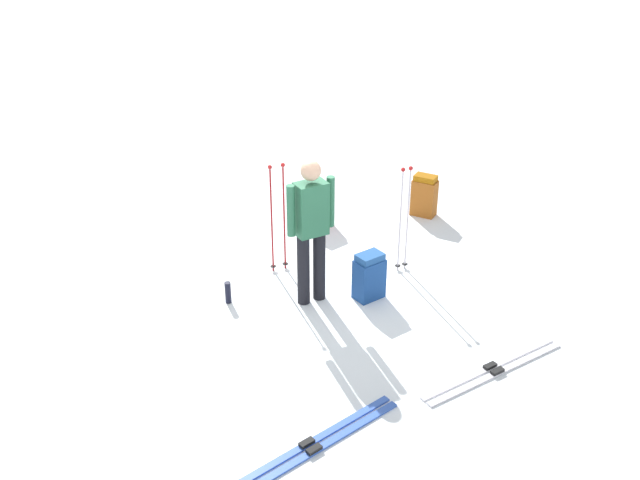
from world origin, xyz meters
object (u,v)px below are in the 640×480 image
object	(u,v)px
backpack_small_spare	(424,196)
thermos_bottle	(228,293)
ski_pair_far	(310,448)
backpack_bright	(316,205)
skier_standing	(311,225)
ski_pair_near	(493,370)
ski_poles_planted_near	(404,214)
backpack_large_dark	(369,276)
ski_poles_planted_far	(278,213)

from	to	relation	value
backpack_small_spare	thermos_bottle	bearing A→B (deg)	35.36
ski_pair_far	backpack_small_spare	distance (m)	4.87
backpack_bright	thermos_bottle	xyz separation A→B (m)	(1.24, 1.90, -0.14)
skier_standing	backpack_small_spare	xyz separation A→B (m)	(-1.82, -2.03, -0.66)
backpack_small_spare	thermos_bottle	world-z (taller)	backpack_small_spare
thermos_bottle	backpack_bright	bearing A→B (deg)	-123.06
skier_standing	ski_pair_near	size ratio (longest dim) A/B	1.03
skier_standing	backpack_small_spare	bearing A→B (deg)	-131.95
backpack_bright	backpack_small_spare	size ratio (longest dim) A/B	0.92
ski_poles_planted_near	thermos_bottle	bearing A→B (deg)	13.13
skier_standing	backpack_large_dark	bearing A→B (deg)	177.95
backpack_large_dark	backpack_small_spare	size ratio (longest dim) A/B	0.94
backpack_bright	ski_poles_planted_near	world-z (taller)	ski_poles_planted_near
ski_poles_planted_near	skier_standing	bearing A→B (deg)	25.49
backpack_large_dark	ski_poles_planted_far	distance (m)	1.33
ski_poles_planted_far	thermos_bottle	size ratio (longest dim) A/B	5.32
ski_poles_planted_far	ski_pair_near	bearing A→B (deg)	130.53
skier_standing	ski_poles_planted_far	size ratio (longest dim) A/B	1.23
backpack_large_dark	thermos_bottle	size ratio (longest dim) A/B	2.16
ski_pair_near	ski_poles_planted_near	distance (m)	2.25
ski_pair_near	skier_standing	bearing A→B (deg)	-43.17
skier_standing	backpack_bright	world-z (taller)	skier_standing
ski_pair_near	backpack_small_spare	distance (m)	3.57
ski_poles_planted_far	thermos_bottle	world-z (taller)	ski_poles_planted_far
thermos_bottle	ski_poles_planted_far	bearing A→B (deg)	-133.01
skier_standing	ski_poles_planted_far	distance (m)	0.83
ski_pair_far	backpack_bright	size ratio (longest dim) A/B	3.12
ski_pair_near	ski_pair_far	world-z (taller)	same
backpack_bright	ski_poles_planted_far	distance (m)	1.45
skier_standing	backpack_small_spare	world-z (taller)	skier_standing
backpack_bright	backpack_small_spare	xyz separation A→B (m)	(-1.53, -0.06, 0.03)
skier_standing	backpack_bright	xyz separation A→B (m)	(-0.30, -1.96, -0.69)
backpack_small_spare	ski_pair_far	bearing A→B (deg)	64.35
ski_poles_planted_far	backpack_large_dark	bearing A→B (deg)	141.70
backpack_bright	backpack_small_spare	bearing A→B (deg)	-177.71
skier_standing	ski_poles_planted_near	size ratio (longest dim) A/B	1.26
ski_poles_planted_far	ski_poles_planted_near	bearing A→B (deg)	172.99
ski_pair_near	thermos_bottle	size ratio (longest dim) A/B	6.32
skier_standing	ski_poles_planted_near	distance (m)	1.31
skier_standing	thermos_bottle	world-z (taller)	skier_standing
ski_pair_near	thermos_bottle	distance (m)	3.02
backpack_small_spare	ski_poles_planted_near	xyz separation A→B (m)	(0.65, 1.47, 0.45)
backpack_bright	thermos_bottle	bearing A→B (deg)	56.94
backpack_bright	thermos_bottle	size ratio (longest dim) A/B	2.11
ski_poles_planted_near	ski_poles_planted_far	bearing A→B (deg)	-7.01
ski_pair_near	backpack_small_spare	xyz separation A→B (m)	(-0.20, -3.55, 0.28)
skier_standing	ski_pair_far	size ratio (longest dim) A/B	0.99
ski_pair_near	ski_pair_far	size ratio (longest dim) A/B	0.96
ski_poles_planted_near	thermos_bottle	size ratio (longest dim) A/B	5.18
ski_pair_far	ski_poles_planted_near	size ratio (longest dim) A/B	1.27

